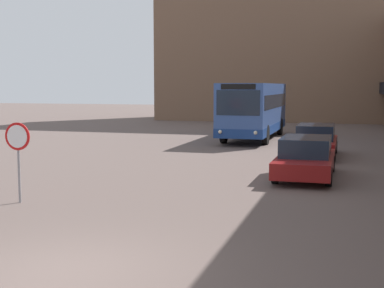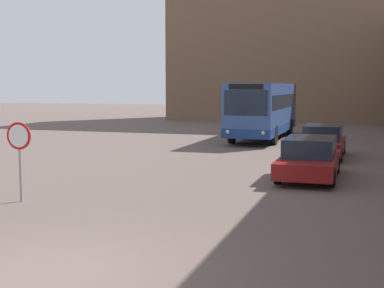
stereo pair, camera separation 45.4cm
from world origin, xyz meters
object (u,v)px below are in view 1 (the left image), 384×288
object	(u,v)px
parked_car_middle	(316,141)
stop_sign	(18,145)
parked_car_front	(306,157)
city_bus	(254,109)

from	to	relation	value
parked_car_middle	stop_sign	xyz separation A→B (m)	(-7.23, -12.29, 0.88)
stop_sign	parked_car_middle	bearing A→B (deg)	59.54
parked_car_front	stop_sign	bearing A→B (deg)	-138.32
stop_sign	parked_car_front	bearing A→B (deg)	41.68
city_bus	parked_car_middle	xyz separation A→B (m)	(4.11, -7.44, -1.09)
city_bus	parked_car_middle	bearing A→B (deg)	-61.07
city_bus	parked_car_middle	world-z (taller)	city_bus
city_bus	parked_car_front	xyz separation A→B (m)	(4.11, -13.29, -1.11)
city_bus	parked_car_front	world-z (taller)	city_bus
parked_car_front	parked_car_middle	world-z (taller)	parked_car_middle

